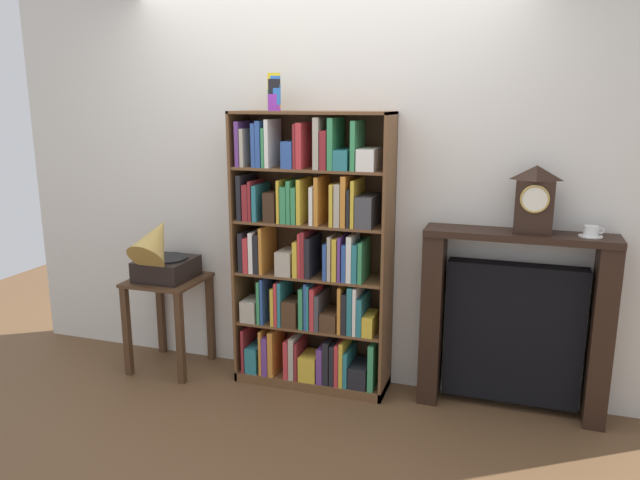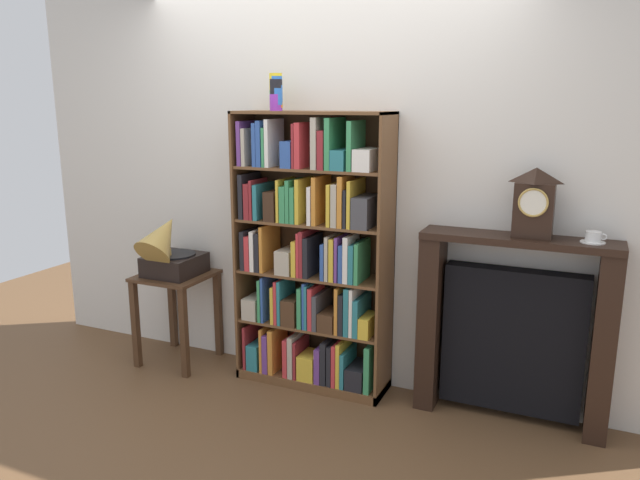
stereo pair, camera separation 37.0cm
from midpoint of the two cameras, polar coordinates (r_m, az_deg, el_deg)
name	(u,v)px [view 2 (the right image)]	position (r m, az deg, el deg)	size (l,w,h in m)	color
ground_plane	(306,390)	(4.05, 1.33, -14.00)	(7.75, 6.40, 0.02)	brown
wall_back	(341,185)	(3.89, 4.70, 5.15)	(4.75, 0.08, 2.60)	silver
bookshelf	(311,264)	(3.84, 1.93, -2.35)	(0.99, 0.31, 1.77)	brown
cup_stack	(276,92)	(3.80, -1.32, 13.77)	(0.08, 0.08, 0.22)	purple
side_table_left	(177,297)	(4.35, -11.02, -5.37)	(0.47, 0.47, 0.65)	#472D1C
gramophone	(168,250)	(4.21, -11.71, -0.92)	(0.34, 0.50, 0.49)	black
fireplace_mantel	(513,331)	(3.73, 20.49, -8.10)	(1.07, 0.25, 1.10)	black
mantel_clock	(534,203)	(3.51, 22.43, 3.22)	(0.21, 0.14, 0.38)	black
teacup_with_saucer	(593,238)	(3.55, 27.13, 0.16)	(0.13, 0.13, 0.06)	white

